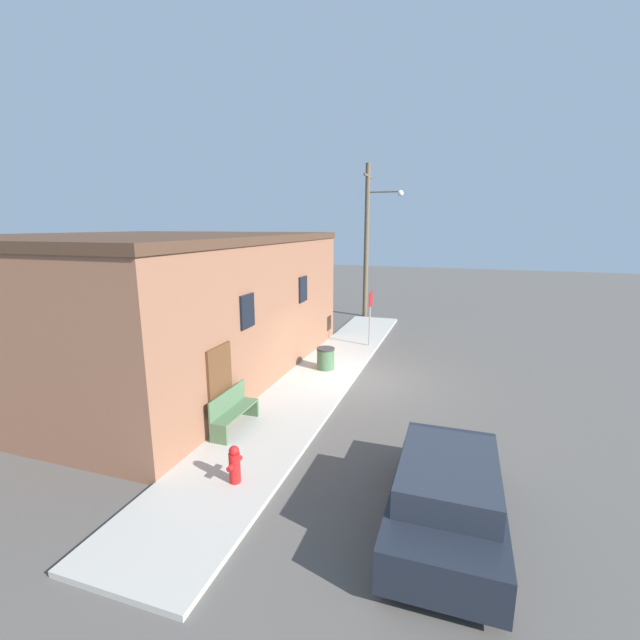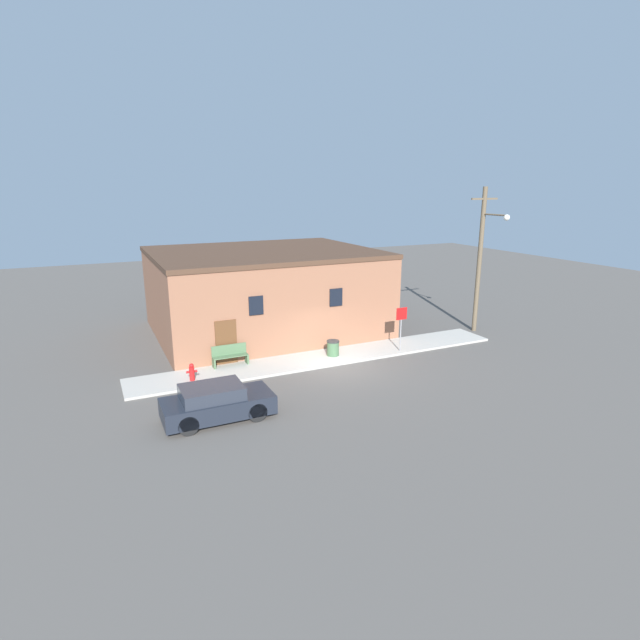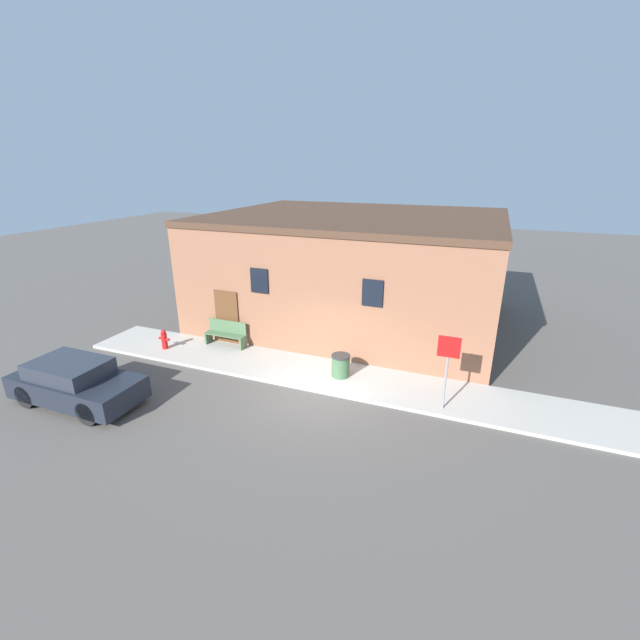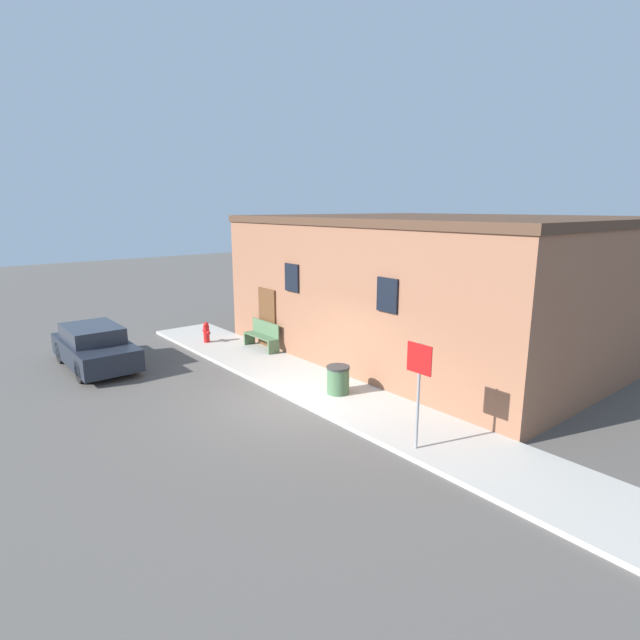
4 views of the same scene
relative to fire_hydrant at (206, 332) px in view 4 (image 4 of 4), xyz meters
name	(u,v)px [view 4 (image 4 of 4)]	position (x,y,z in m)	size (l,w,h in m)	color
ground_plane	(293,403)	(6.51, -0.82, -0.49)	(80.00, 80.00, 0.00)	#56514C
sidewalk	(327,391)	(6.51, 0.33, -0.43)	(18.65, 2.29, 0.11)	#B2ADA3
brick_building	(440,283)	(5.52, 6.42, 1.86)	(12.13, 10.02, 4.69)	#8E5B42
fire_hydrant	(206,332)	(0.00, 0.00, 0.00)	(0.46, 0.22, 0.76)	red
stop_sign	(419,377)	(10.32, -0.47, 1.17)	(0.61, 0.06, 2.25)	gray
bench	(263,335)	(1.99, 1.16, 0.09)	(1.64, 0.44, 0.96)	#4C6B47
trash_bin	(338,380)	(6.94, 0.36, 0.00)	(0.63, 0.63, 0.75)	#426642
parked_car	(95,347)	(0.11, -3.92, 0.16)	(3.93, 1.71, 1.32)	black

